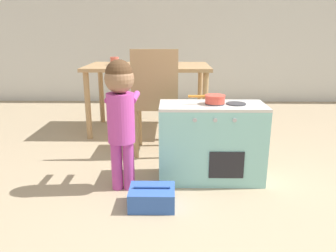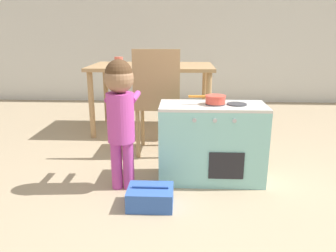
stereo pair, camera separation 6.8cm
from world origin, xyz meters
name	(u,v)px [view 2 (the right image)]	position (x,y,z in m)	size (l,w,h in m)	color
ground_plane	(221,241)	(0.00, 0.00, 0.00)	(16.00, 16.00, 0.00)	tan
wall_back	(198,15)	(0.00, 3.62, 1.30)	(10.00, 0.06, 2.60)	silver
play_kitchen	(211,143)	(0.00, 0.76, 0.29)	(0.75, 0.35, 0.58)	#8CD1CC
toy_pot	(215,99)	(0.01, 0.76, 0.61)	(0.26, 0.14, 0.06)	#E04C3D
child_figure	(120,106)	(-0.63, 0.59, 0.59)	(0.21, 0.36, 0.90)	#BC429E
toy_basket	(150,197)	(-0.41, 0.35, 0.06)	(0.29, 0.22, 0.14)	#335BB2
dining_table	(152,73)	(-0.55, 2.03, 0.63)	(1.30, 0.77, 0.72)	tan
dining_chair_near	(157,100)	(-0.43, 1.27, 0.50)	(0.39, 0.39, 0.93)	tan
cup_on_table	(119,61)	(-0.90, 2.02, 0.76)	(0.09, 0.09, 0.08)	#D15B4C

